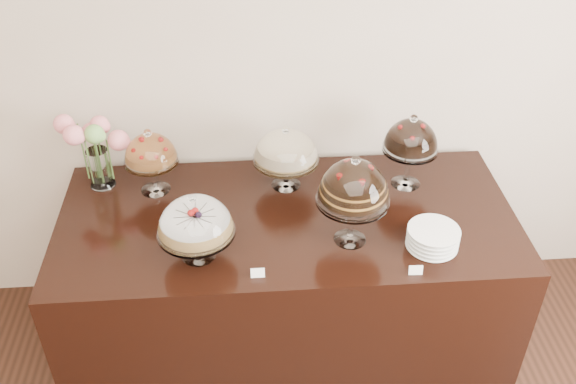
{
  "coord_description": "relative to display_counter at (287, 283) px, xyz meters",
  "views": [
    {
      "loc": [
        -0.28,
        0.04,
        2.82
      ],
      "look_at": [
        -0.1,
        2.4,
        1.08
      ],
      "focal_mm": 40.0,
      "sensor_mm": 36.0,
      "label": 1
    }
  ],
  "objects": [
    {
      "name": "cake_stand_dark_choco",
      "position": [
        0.63,
        0.22,
        0.72
      ],
      "size": [
        0.28,
        0.28,
        0.4
      ],
      "color": "white",
      "rests_on": "display_counter"
    },
    {
      "name": "cake_stand_fruit_tart",
      "position": [
        -0.65,
        0.27,
        0.68
      ],
      "size": [
        0.27,
        0.27,
        0.35
      ],
      "color": "white",
      "rests_on": "display_counter"
    },
    {
      "name": "plate_stack",
      "position": [
        0.64,
        -0.27,
        0.5
      ],
      "size": [
        0.23,
        0.23,
        0.09
      ],
      "color": "silver",
      "rests_on": "display_counter"
    },
    {
      "name": "cake_stand_choco_layer",
      "position": [
        0.27,
        -0.19,
        0.75
      ],
      "size": [
        0.33,
        0.33,
        0.46
      ],
      "color": "white",
      "rests_on": "display_counter"
    },
    {
      "name": "price_card_right",
      "position": [
        0.52,
        -0.44,
        0.47
      ],
      "size": [
        0.06,
        0.02,
        0.04
      ],
      "primitive_type": "cube",
      "rotation": [
        -0.21,
        0.0,
        -0.05
      ],
      "color": "white",
      "rests_on": "display_counter"
    },
    {
      "name": "cake_stand_cheesecake",
      "position": [
        0.01,
        0.26,
        0.67
      ],
      "size": [
        0.33,
        0.33,
        0.34
      ],
      "color": "white",
      "rests_on": "display_counter"
    },
    {
      "name": "wall_back",
      "position": [
        0.1,
        0.55,
        1.05
      ],
      "size": [
        5.0,
        0.04,
        3.0
      ],
      "primitive_type": "cube",
      "color": "#BFAD99",
      "rests_on": "ground"
    },
    {
      "name": "cake_stand_sugar_sponge",
      "position": [
        -0.41,
        -0.25,
        0.65
      ],
      "size": [
        0.34,
        0.34,
        0.34
      ],
      "color": "white",
      "rests_on": "display_counter"
    },
    {
      "name": "price_card_left",
      "position": [
        -0.16,
        -0.41,
        0.47
      ],
      "size": [
        0.06,
        0.02,
        0.04
      ],
      "primitive_type": "cube",
      "rotation": [
        -0.21,
        0.0,
        -0.0
      ],
      "color": "white",
      "rests_on": "display_counter"
    },
    {
      "name": "display_counter",
      "position": [
        0.0,
        0.0,
        0.0
      ],
      "size": [
        2.2,
        1.0,
        0.9
      ],
      "primitive_type": "cube",
      "color": "black",
      "rests_on": "ground"
    },
    {
      "name": "flower_vase",
      "position": [
        -0.93,
        0.33,
        0.7
      ],
      "size": [
        0.35,
        0.26,
        0.41
      ],
      "color": "white",
      "rests_on": "display_counter"
    }
  ]
}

